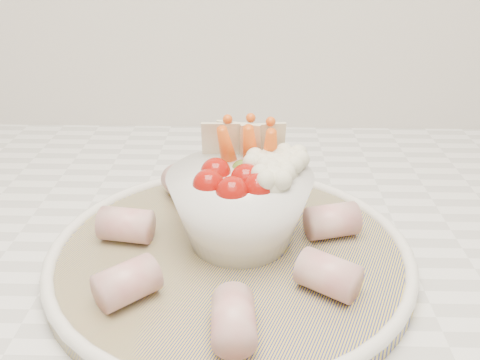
{
  "coord_description": "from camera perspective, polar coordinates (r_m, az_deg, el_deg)",
  "views": [
    {
      "loc": [
        -0.04,
        0.96,
        1.22
      ],
      "look_at": [
        -0.05,
        1.4,
        1.0
      ],
      "focal_mm": 40.0,
      "sensor_mm": 36.0,
      "label": 1
    }
  ],
  "objects": [
    {
      "name": "cured_meat_rolls",
      "position": [
        0.5,
        -1.18,
        -5.94
      ],
      "size": [
        0.25,
        0.27,
        0.03
      ],
      "color": "#BC5659",
      "rests_on": "serving_platter"
    },
    {
      "name": "veggie_bowl",
      "position": [
        0.5,
        0.29,
        -2.26
      ],
      "size": [
        0.14,
        0.14,
        0.11
      ],
      "color": "white",
      "rests_on": "serving_platter"
    },
    {
      "name": "serving_platter",
      "position": [
        0.51,
        -1.03,
        -7.91
      ],
      "size": [
        0.44,
        0.44,
        0.02
      ],
      "color": "navy",
      "rests_on": "kitchen_counter"
    }
  ]
}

